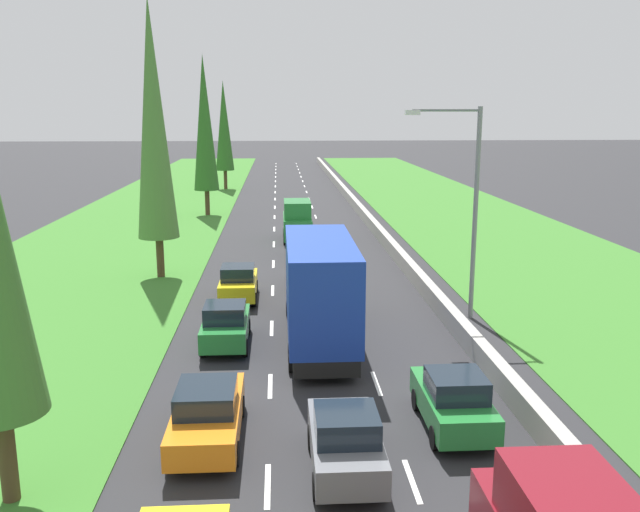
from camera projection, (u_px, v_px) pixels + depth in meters
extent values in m
plane|color=#28282B|center=(294.00, 212.00, 60.10)|extent=(300.00, 300.00, 0.00)
cube|color=#387528|center=(151.00, 213.00, 59.33)|extent=(14.00, 140.00, 0.04)
cube|color=#387528|center=(452.00, 210.00, 60.97)|extent=(14.00, 140.00, 0.04)
cube|color=#9E9B93|center=(358.00, 207.00, 60.36)|extent=(0.44, 120.00, 0.85)
cube|color=white|center=(268.00, 486.00, 16.09)|extent=(0.14, 2.00, 0.01)
cube|color=white|center=(270.00, 386.00, 21.94)|extent=(0.14, 2.00, 0.01)
cube|color=white|center=(272.00, 328.00, 27.79)|extent=(0.14, 2.00, 0.01)
cube|color=white|center=(273.00, 290.00, 33.65)|extent=(0.14, 2.00, 0.01)
cube|color=white|center=(273.00, 264.00, 39.50)|extent=(0.14, 2.00, 0.01)
cube|color=white|center=(274.00, 244.00, 45.36)|extent=(0.14, 2.00, 0.01)
cube|color=white|center=(274.00, 229.00, 51.21)|extent=(0.14, 2.00, 0.01)
cube|color=white|center=(275.00, 217.00, 57.06)|extent=(0.14, 2.00, 0.01)
cube|color=white|center=(275.00, 207.00, 62.92)|extent=(0.14, 2.00, 0.01)
cube|color=white|center=(275.00, 199.00, 68.77)|extent=(0.14, 2.00, 0.01)
cube|color=white|center=(275.00, 192.00, 74.63)|extent=(0.14, 2.00, 0.01)
cube|color=white|center=(275.00, 186.00, 80.48)|extent=(0.14, 2.00, 0.01)
cube|color=white|center=(275.00, 181.00, 86.33)|extent=(0.14, 2.00, 0.01)
cube|color=white|center=(276.00, 177.00, 92.19)|extent=(0.14, 2.00, 0.01)
cube|color=white|center=(276.00, 173.00, 98.04)|extent=(0.14, 2.00, 0.01)
cube|color=white|center=(276.00, 170.00, 103.90)|extent=(0.14, 2.00, 0.01)
cube|color=white|center=(276.00, 166.00, 109.75)|extent=(0.14, 2.00, 0.01)
cube|color=white|center=(276.00, 164.00, 115.60)|extent=(0.14, 2.00, 0.01)
cube|color=white|center=(412.00, 481.00, 16.30)|extent=(0.14, 2.00, 0.01)
cube|color=white|center=(376.00, 383.00, 22.15)|extent=(0.14, 2.00, 0.01)
cube|color=white|center=(356.00, 327.00, 28.01)|extent=(0.14, 2.00, 0.01)
cube|color=white|center=(342.00, 289.00, 33.86)|extent=(0.14, 2.00, 0.01)
cube|color=white|center=(333.00, 263.00, 39.71)|extent=(0.14, 2.00, 0.01)
cube|color=white|center=(325.00, 244.00, 45.57)|extent=(0.14, 2.00, 0.01)
cube|color=white|center=(320.00, 229.00, 51.42)|extent=(0.14, 2.00, 0.01)
cube|color=white|center=(316.00, 217.00, 57.28)|extent=(0.14, 2.00, 0.01)
cube|color=white|center=(312.00, 207.00, 63.13)|extent=(0.14, 2.00, 0.01)
cube|color=white|center=(309.00, 199.00, 68.98)|extent=(0.14, 2.00, 0.01)
cube|color=white|center=(307.00, 192.00, 74.84)|extent=(0.14, 2.00, 0.01)
cube|color=white|center=(304.00, 186.00, 80.69)|extent=(0.14, 2.00, 0.01)
cube|color=white|center=(303.00, 181.00, 86.55)|extent=(0.14, 2.00, 0.01)
cube|color=white|center=(301.00, 177.00, 92.40)|extent=(0.14, 2.00, 0.01)
cube|color=white|center=(300.00, 173.00, 98.25)|extent=(0.14, 2.00, 0.01)
cube|color=white|center=(298.00, 169.00, 104.11)|extent=(0.14, 2.00, 0.01)
cube|color=white|center=(297.00, 166.00, 109.96)|extent=(0.14, 2.00, 0.01)
cube|color=white|center=(296.00, 164.00, 115.82)|extent=(0.14, 2.00, 0.01)
cube|color=slate|center=(345.00, 445.00, 16.64)|extent=(1.68, 3.90, 0.76)
cube|color=#19232D|center=(346.00, 424.00, 16.20)|extent=(1.52, 1.60, 0.64)
cylinder|color=black|center=(312.00, 437.00, 17.85)|extent=(0.22, 0.64, 0.64)
cylinder|color=black|center=(369.00, 435.00, 17.94)|extent=(0.22, 0.64, 0.64)
cylinder|color=black|center=(317.00, 486.00, 15.49)|extent=(0.22, 0.64, 0.64)
cylinder|color=black|center=(383.00, 484.00, 15.58)|extent=(0.22, 0.64, 0.64)
cube|color=black|center=(318.00, 325.00, 26.26)|extent=(2.20, 9.40, 0.56)
cube|color=black|center=(314.00, 267.00, 29.45)|extent=(2.40, 2.20, 2.50)
cube|color=#19389E|center=(320.00, 285.00, 24.78)|extent=(2.44, 7.20, 3.30)
cylinder|color=black|center=(289.00, 309.00, 29.47)|extent=(0.22, 0.64, 0.64)
cylinder|color=black|center=(339.00, 308.00, 29.60)|extent=(0.22, 0.64, 0.64)
cylinder|color=black|center=(291.00, 352.00, 24.12)|extent=(0.22, 0.64, 0.64)
cylinder|color=black|center=(353.00, 351.00, 24.26)|extent=(0.22, 0.64, 0.64)
cylinder|color=black|center=(292.00, 363.00, 23.07)|extent=(0.22, 0.64, 0.64)
cylinder|color=black|center=(356.00, 362.00, 23.20)|extent=(0.22, 0.64, 0.64)
cube|color=orange|center=(208.00, 417.00, 18.18)|extent=(1.76, 4.50, 0.72)
cube|color=#19232D|center=(206.00, 397.00, 17.90)|extent=(1.56, 1.90, 0.60)
cylinder|color=black|center=(185.00, 408.00, 19.57)|extent=(0.22, 0.64, 0.64)
cylinder|color=black|center=(241.00, 407.00, 19.67)|extent=(0.22, 0.64, 0.64)
cylinder|color=black|center=(171.00, 456.00, 16.85)|extent=(0.22, 0.64, 0.64)
cylinder|color=black|center=(235.00, 454.00, 16.95)|extent=(0.22, 0.64, 0.64)
cube|color=#237A33|center=(453.00, 404.00, 18.95)|extent=(1.68, 3.90, 0.76)
cube|color=#19232D|center=(456.00, 385.00, 18.51)|extent=(1.52, 1.60, 0.64)
cylinder|color=black|center=(417.00, 400.00, 20.16)|extent=(0.22, 0.64, 0.64)
cylinder|color=black|center=(467.00, 398.00, 20.25)|extent=(0.22, 0.64, 0.64)
cylinder|color=black|center=(435.00, 438.00, 17.80)|extent=(0.22, 0.64, 0.64)
cylinder|color=black|center=(492.00, 436.00, 17.89)|extent=(0.22, 0.64, 0.64)
cube|color=#237A33|center=(226.00, 328.00, 25.65)|extent=(1.68, 3.90, 0.76)
cube|color=#19232D|center=(225.00, 312.00, 25.21)|extent=(1.52, 1.60, 0.64)
cylinder|color=black|center=(209.00, 328.00, 26.87)|extent=(0.22, 0.64, 0.64)
cylinder|color=black|center=(247.00, 327.00, 26.96)|extent=(0.22, 0.64, 0.64)
cylinder|color=black|center=(203.00, 348.00, 24.51)|extent=(0.22, 0.64, 0.64)
cylinder|color=black|center=(245.00, 348.00, 24.60)|extent=(0.22, 0.64, 0.64)
cube|color=yellow|center=(239.00, 285.00, 31.91)|extent=(1.68, 3.90, 0.76)
cube|color=#19232D|center=(238.00, 273.00, 31.47)|extent=(1.52, 1.60, 0.64)
cylinder|color=black|center=(225.00, 287.00, 33.12)|extent=(0.22, 0.64, 0.64)
cylinder|color=black|center=(256.00, 286.00, 33.21)|extent=(0.22, 0.64, 0.64)
cylinder|color=black|center=(221.00, 300.00, 30.76)|extent=(0.22, 0.64, 0.64)
cylinder|color=black|center=(254.00, 300.00, 30.85)|extent=(0.22, 0.64, 0.64)
cube|color=silver|center=(306.00, 272.00, 34.64)|extent=(1.68, 3.90, 0.76)
cube|color=#19232D|center=(306.00, 260.00, 34.20)|extent=(1.52, 1.60, 0.64)
cylinder|color=black|center=(291.00, 273.00, 35.86)|extent=(0.22, 0.64, 0.64)
cylinder|color=black|center=(319.00, 273.00, 35.95)|extent=(0.22, 0.64, 0.64)
cylinder|color=black|center=(292.00, 285.00, 33.50)|extent=(0.22, 0.64, 0.64)
cylinder|color=black|center=(322.00, 284.00, 33.59)|extent=(0.22, 0.64, 0.64)
cube|color=silver|center=(305.00, 249.00, 40.55)|extent=(1.76, 4.50, 0.72)
cube|color=#19232D|center=(305.00, 238.00, 40.26)|extent=(1.56, 1.90, 0.60)
cylinder|color=black|center=(291.00, 250.00, 41.94)|extent=(0.22, 0.64, 0.64)
cylinder|color=black|center=(317.00, 250.00, 42.04)|extent=(0.22, 0.64, 0.64)
cylinder|color=black|center=(292.00, 260.00, 39.22)|extent=(0.22, 0.64, 0.64)
cylinder|color=black|center=(320.00, 259.00, 39.31)|extent=(0.22, 0.64, 0.64)
cube|color=#237A33|center=(297.00, 226.00, 46.55)|extent=(1.90, 4.90, 1.40)
cube|color=#237A33|center=(297.00, 209.00, 46.00)|extent=(1.80, 3.10, 1.10)
cylinder|color=black|center=(285.00, 232.00, 48.13)|extent=(0.22, 0.64, 0.64)
cylinder|color=black|center=(309.00, 232.00, 48.23)|extent=(0.22, 0.64, 0.64)
cylinder|color=black|center=(285.00, 240.00, 45.16)|extent=(0.22, 0.64, 0.64)
cylinder|color=black|center=(311.00, 240.00, 45.27)|extent=(0.22, 0.64, 0.64)
cylinder|color=#4C3823|center=(8.00, 457.00, 15.26)|extent=(0.39, 0.39, 2.20)
cylinder|color=#4C3823|center=(160.00, 257.00, 36.19)|extent=(0.41, 0.41, 2.20)
cone|color=#4C7F38|center=(153.00, 120.00, 34.66)|extent=(2.16, 2.16, 12.36)
cylinder|color=#4C3823|center=(207.00, 203.00, 57.93)|extent=(0.40, 0.40, 2.20)
cone|color=#2D6623|center=(205.00, 123.00, 56.51)|extent=(2.14, 2.14, 11.29)
cylinder|color=#4C3823|center=(226.00, 180.00, 77.38)|extent=(0.40, 0.40, 2.20)
cone|color=#2D6623|center=(224.00, 126.00, 76.09)|extent=(2.11, 2.11, 10.03)
cylinder|color=gray|center=(475.00, 216.00, 28.28)|extent=(0.20, 0.20, 9.00)
cylinder|color=gray|center=(447.00, 110.00, 27.28)|extent=(2.80, 0.12, 0.12)
cube|color=silver|center=(412.00, 113.00, 27.21)|extent=(0.60, 0.28, 0.20)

